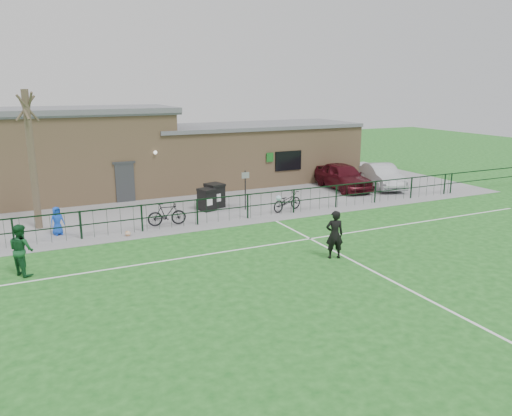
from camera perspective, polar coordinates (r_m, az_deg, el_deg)
name	(u,v)px	position (r m, az deg, el deg)	size (l,w,h in m)	color
ground	(322,280)	(16.52, 7.58, -8.18)	(90.00, 90.00, 0.00)	#1A5A1C
paving_strip	(191,197)	(28.27, -7.46, 1.22)	(34.00, 13.00, 0.02)	gray
pitch_line_touch	(230,222)	(23.07, -3.00, -1.61)	(28.00, 0.10, 0.01)	white
pitch_line_mid	(267,245)	(19.77, 1.25, -4.28)	(28.00, 0.10, 0.01)	white
pitch_line_perp	(372,270)	(17.63, 13.09, -6.97)	(0.10, 16.00, 0.01)	white
perimeter_fence	(228,209)	(23.10, -3.21, -0.06)	(28.00, 0.10, 1.20)	black
bare_tree	(32,161)	(23.47, -24.22, 4.92)	(0.30, 0.30, 6.00)	#4E3F2F
wheelie_bin_left	(215,196)	(25.76, -4.75, 1.36)	(0.75, 0.85, 1.14)	black
wheelie_bin_right	(207,200)	(25.12, -5.64, 0.88)	(0.68, 0.77, 1.02)	black
sign_post	(245,190)	(25.06, -1.23, 2.06)	(0.06, 0.06, 2.00)	black
car_maroon	(343,176)	(30.53, 9.91, 3.61)	(1.86, 4.62, 1.58)	#460C15
car_silver	(382,176)	(31.51, 14.19, 3.57)	(1.52, 4.35, 1.43)	#B3B6BB
bicycle_d	(167,214)	(22.68, -10.16, -0.70)	(0.49, 1.72, 1.03)	black
bicycle_e	(287,201)	(24.95, 3.57, 0.77)	(0.65, 1.85, 0.97)	black
spectator_child	(57,221)	(22.51, -21.77, -1.37)	(0.59, 0.38, 1.21)	blue
goalkeeper_kick	(333,234)	(18.35, 8.82, -2.92)	(1.30, 3.22, 1.87)	black
outfield_player	(21,250)	(18.29, -25.23, -4.33)	(0.85, 0.66, 1.74)	#175128
ball_ground	(128,234)	(21.56, -14.44, -2.85)	(0.24, 0.24, 0.24)	silver
clubhouse	(160,153)	(30.47, -10.95, 6.23)	(24.25, 5.40, 4.96)	tan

